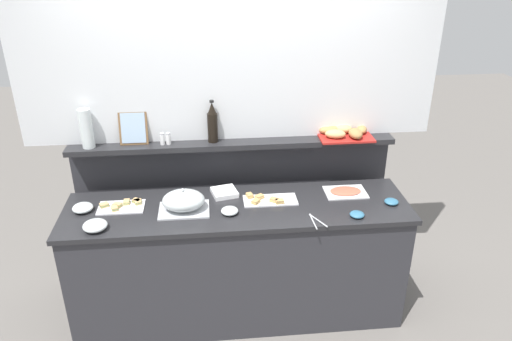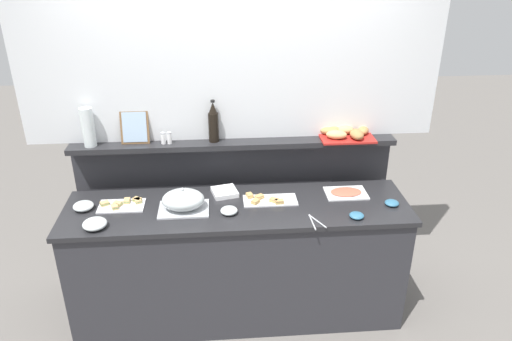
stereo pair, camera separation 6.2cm
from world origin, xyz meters
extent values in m
plane|color=slate|center=(0.00, 0.60, 0.00)|extent=(12.00, 12.00, 0.00)
cube|color=#2D2D33|center=(0.00, 0.00, 0.45)|extent=(2.35, 0.59, 0.90)
cube|color=#232326|center=(0.00, 0.00, 0.91)|extent=(2.39, 0.63, 0.03)
cube|color=#2D2D33|center=(0.00, 0.49, 0.60)|extent=(2.41, 0.08, 1.20)
cube|color=#232326|center=(0.00, 0.44, 1.22)|extent=(2.41, 0.22, 0.04)
cube|color=silver|center=(0.00, 0.51, 1.92)|extent=(3.01, 0.08, 1.36)
cube|color=silver|center=(0.23, 0.06, 0.94)|extent=(0.38, 0.17, 0.01)
cube|color=tan|center=(0.13, 0.01, 0.95)|extent=(0.07, 0.07, 0.01)
cube|color=#E5C666|center=(0.13, 0.01, 0.95)|extent=(0.07, 0.07, 0.01)
cube|color=tan|center=(0.13, 0.01, 0.96)|extent=(0.07, 0.07, 0.01)
cube|color=tan|center=(0.16, 0.08, 0.95)|extent=(0.07, 0.06, 0.01)
cube|color=#E5C666|center=(0.16, 0.08, 0.95)|extent=(0.07, 0.06, 0.01)
cube|color=tan|center=(0.16, 0.08, 0.96)|extent=(0.07, 0.06, 0.01)
cube|color=tan|center=(0.09, 0.11, 0.95)|extent=(0.05, 0.07, 0.01)
cube|color=#E5C666|center=(0.09, 0.11, 0.95)|extent=(0.05, 0.07, 0.01)
cube|color=tan|center=(0.09, 0.11, 0.96)|extent=(0.05, 0.07, 0.01)
cube|color=tan|center=(0.26, 0.03, 0.95)|extent=(0.07, 0.06, 0.01)
cube|color=#E5C666|center=(0.26, 0.03, 0.95)|extent=(0.07, 0.06, 0.01)
cube|color=tan|center=(0.26, 0.03, 0.96)|extent=(0.07, 0.06, 0.01)
cube|color=tan|center=(0.29, 0.00, 0.95)|extent=(0.06, 0.04, 0.01)
cube|color=#E5C666|center=(0.29, 0.00, 0.95)|extent=(0.06, 0.04, 0.01)
cube|color=tan|center=(0.29, 0.00, 0.96)|extent=(0.06, 0.04, 0.01)
cube|color=silver|center=(-0.80, 0.06, 0.94)|extent=(0.31, 0.18, 0.01)
cube|color=tan|center=(-0.76, 0.10, 0.95)|extent=(0.04, 0.06, 0.01)
cube|color=#66994C|center=(-0.76, 0.10, 0.95)|extent=(0.04, 0.06, 0.01)
cube|color=tan|center=(-0.76, 0.10, 0.96)|extent=(0.04, 0.06, 0.01)
cube|color=tan|center=(-0.91, 0.07, 0.95)|extent=(0.07, 0.06, 0.01)
cube|color=#66994C|center=(-0.91, 0.07, 0.95)|extent=(0.07, 0.06, 0.01)
cube|color=tan|center=(-0.91, 0.07, 0.96)|extent=(0.07, 0.06, 0.01)
cube|color=tan|center=(-0.83, 0.02, 0.95)|extent=(0.06, 0.07, 0.01)
cube|color=#66994C|center=(-0.83, 0.02, 0.95)|extent=(0.06, 0.07, 0.01)
cube|color=tan|center=(-0.83, 0.02, 0.96)|extent=(0.06, 0.07, 0.01)
cube|color=tan|center=(-0.69, 0.09, 0.95)|extent=(0.06, 0.07, 0.01)
cube|color=#66994C|center=(-0.69, 0.09, 0.95)|extent=(0.06, 0.07, 0.01)
cube|color=tan|center=(-0.69, 0.09, 0.96)|extent=(0.06, 0.07, 0.01)
cube|color=tan|center=(-0.69, 0.11, 0.95)|extent=(0.07, 0.06, 0.01)
cube|color=#66994C|center=(-0.69, 0.11, 0.95)|extent=(0.07, 0.06, 0.01)
cube|color=tan|center=(-0.69, 0.11, 0.96)|extent=(0.07, 0.06, 0.01)
cube|color=tan|center=(-0.82, 0.06, 0.95)|extent=(0.07, 0.06, 0.01)
cube|color=#66994C|center=(-0.82, 0.06, 0.95)|extent=(0.07, 0.06, 0.01)
cube|color=tan|center=(-0.82, 0.06, 0.96)|extent=(0.07, 0.06, 0.01)
cube|color=white|center=(0.79, 0.12, 0.94)|extent=(0.30, 0.21, 0.01)
ellipsoid|color=#D1664C|center=(0.79, 0.12, 0.95)|extent=(0.22, 0.15, 0.01)
cube|color=#B7BABF|center=(-0.37, -0.02, 0.94)|extent=(0.34, 0.24, 0.01)
ellipsoid|color=silver|center=(-0.37, -0.02, 1.01)|extent=(0.28, 0.23, 0.14)
sphere|color=#B7BABF|center=(-0.37, -0.02, 1.09)|extent=(0.02, 0.02, 0.02)
ellipsoid|color=silver|center=(-0.92, -0.20, 0.96)|extent=(0.15, 0.15, 0.06)
ellipsoid|color=#E5CC66|center=(-0.92, -0.20, 0.95)|extent=(0.12, 0.12, 0.04)
ellipsoid|color=silver|center=(-0.06, -0.09, 0.95)|extent=(0.12, 0.12, 0.05)
ellipsoid|color=#E5CC66|center=(-0.06, -0.09, 0.95)|extent=(0.09, 0.09, 0.03)
ellipsoid|color=silver|center=(-1.05, 0.04, 0.96)|extent=(0.14, 0.14, 0.06)
ellipsoid|color=#E5CC66|center=(-1.05, 0.04, 0.95)|extent=(0.11, 0.11, 0.03)
ellipsoid|color=teal|center=(1.07, -0.07, 0.95)|extent=(0.10, 0.10, 0.03)
ellipsoid|color=teal|center=(0.78, -0.21, 0.95)|extent=(0.10, 0.10, 0.03)
cylinder|color=#B7BABF|center=(0.51, -0.25, 0.94)|extent=(0.09, 0.17, 0.01)
cylinder|color=#B7BABF|center=(0.48, -0.26, 0.94)|extent=(0.02, 0.18, 0.01)
sphere|color=#B7BABF|center=(0.47, -0.17, 0.94)|extent=(0.01, 0.01, 0.01)
cube|color=white|center=(-0.08, 0.18, 0.95)|extent=(0.20, 0.20, 0.03)
cylinder|color=black|center=(-0.15, 0.43, 1.35)|extent=(0.08, 0.08, 0.22)
cone|color=black|center=(-0.15, 0.43, 1.50)|extent=(0.06, 0.06, 0.08)
cylinder|color=black|center=(-0.15, 0.43, 1.55)|extent=(0.03, 0.03, 0.02)
cylinder|color=white|center=(-0.51, 0.41, 1.28)|extent=(0.03, 0.03, 0.08)
cylinder|color=#B7BABF|center=(-0.51, 0.41, 1.33)|extent=(0.03, 0.03, 0.01)
cylinder|color=white|center=(-0.47, 0.41, 1.28)|extent=(0.03, 0.03, 0.08)
cylinder|color=#B7BABF|center=(-0.47, 0.41, 1.33)|extent=(0.03, 0.03, 0.01)
cube|color=#B2231E|center=(0.84, 0.41, 1.25)|extent=(0.40, 0.26, 0.02)
ellipsoid|color=tan|center=(0.84, 0.47, 1.29)|extent=(0.14, 0.10, 0.06)
ellipsoid|color=#AD7A47|center=(0.90, 0.36, 1.29)|extent=(0.10, 0.15, 0.07)
ellipsoid|color=tan|center=(0.76, 0.37, 1.29)|extent=(0.17, 0.12, 0.06)
ellipsoid|color=#B7844C|center=(0.72, 0.45, 1.29)|extent=(0.16, 0.13, 0.06)
ellipsoid|color=#B7844C|center=(0.75, 0.49, 1.29)|extent=(0.16, 0.15, 0.06)
ellipsoid|color=#B7844C|center=(0.98, 0.45, 1.29)|extent=(0.12, 0.14, 0.05)
cube|color=brown|center=(-0.72, 0.45, 1.37)|extent=(0.20, 0.07, 0.24)
cube|color=#99B2CC|center=(-0.72, 0.44, 1.37)|extent=(0.17, 0.05, 0.21)
cylinder|color=silver|center=(-1.04, 0.41, 1.39)|extent=(0.09, 0.09, 0.29)
camera|label=1|loc=(-0.17, -2.93, 2.62)|focal=34.41mm
camera|label=2|loc=(-0.11, -2.94, 2.62)|focal=34.41mm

